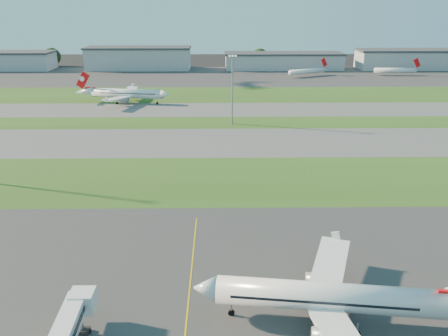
{
  "coord_description": "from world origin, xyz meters",
  "views": [
    {
      "loc": [
        9.79,
        -53.75,
        43.4
      ],
      "look_at": [
        11.04,
        42.1,
        7.0
      ],
      "focal_mm": 35.0,
      "sensor_mm": 36.0,
      "label": 1
    }
  ],
  "objects_px": {
    "mini_jet_near": "(307,71)",
    "light_mast_centre": "(232,85)",
    "airliner_parked": "(332,298)",
    "mini_jet_far": "(395,70)",
    "airliner_taxiing": "(126,94)"
  },
  "relations": [
    {
      "from": "airliner_taxiing",
      "to": "mini_jet_far",
      "type": "distance_m",
      "value": 174.06
    },
    {
      "from": "airliner_taxiing",
      "to": "mini_jet_far",
      "type": "bearing_deg",
      "value": -143.68
    },
    {
      "from": "mini_jet_near",
      "to": "mini_jet_far",
      "type": "bearing_deg",
      "value": -22.81
    },
    {
      "from": "airliner_taxiing",
      "to": "mini_jet_near",
      "type": "bearing_deg",
      "value": -132.94
    },
    {
      "from": "mini_jet_far",
      "to": "airliner_parked",
      "type": "bearing_deg",
      "value": -110.64
    },
    {
      "from": "airliner_parked",
      "to": "mini_jet_far",
      "type": "xyz_separation_m",
      "value": [
        96.52,
        228.02,
        -1.07
      ]
    },
    {
      "from": "mini_jet_near",
      "to": "mini_jet_far",
      "type": "height_order",
      "value": "same"
    },
    {
      "from": "airliner_taxiing",
      "to": "light_mast_centre",
      "type": "height_order",
      "value": "light_mast_centre"
    },
    {
      "from": "mini_jet_near",
      "to": "light_mast_centre",
      "type": "distance_m",
      "value": 125.21
    },
    {
      "from": "airliner_parked",
      "to": "light_mast_centre",
      "type": "distance_m",
      "value": 111.85
    },
    {
      "from": "mini_jet_near",
      "to": "mini_jet_far",
      "type": "xyz_separation_m",
      "value": [
        56.7,
        3.19,
        0.0
      ]
    },
    {
      "from": "airliner_parked",
      "to": "mini_jet_near",
      "type": "distance_m",
      "value": 228.34
    },
    {
      "from": "airliner_parked",
      "to": "light_mast_centre",
      "type": "height_order",
      "value": "light_mast_centre"
    },
    {
      "from": "airliner_parked",
      "to": "mini_jet_near",
      "type": "relative_size",
      "value": 1.5
    },
    {
      "from": "light_mast_centre",
      "to": "mini_jet_far",
      "type": "bearing_deg",
      "value": 47.54
    }
  ]
}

